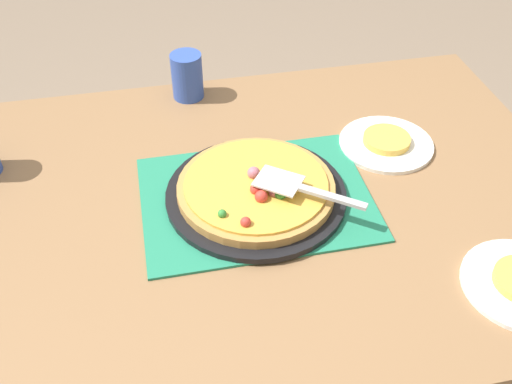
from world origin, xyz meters
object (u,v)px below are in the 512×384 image
pizza (256,188)px  served_slice_left (387,140)px  cup_far (187,76)px  plate_near_left (386,144)px  pizza_pan (256,194)px  pizza_server (300,188)px

pizza → served_slice_left: pizza is taller
pizza → cup_far: size_ratio=2.75×
served_slice_left → plate_near_left: bearing=0.0°
plate_near_left → pizza_pan: bearing=-160.2°
served_slice_left → pizza_server: pizza_server is taller
pizza → pizza_server: bearing=-36.1°
pizza → pizza_server: 0.10m
cup_far → pizza_server: 0.52m
pizza_pan → pizza: size_ratio=1.15×
pizza → plate_near_left: bearing=20.0°
plate_near_left → pizza_server: pizza_server is taller
served_slice_left → cup_far: cup_far is taller
plate_near_left → cup_far: bearing=144.1°
cup_far → pizza_server: cup_far is taller
pizza_pan → served_slice_left: served_slice_left is taller
cup_far → pizza_server: (0.17, -0.49, 0.01)m
served_slice_left → pizza_server: bearing=-145.2°
plate_near_left → served_slice_left: (0.00, 0.00, 0.01)m
plate_near_left → cup_far: 0.53m
pizza → cup_far: (-0.09, 0.43, 0.03)m
pizza_pan → pizza: 0.02m
pizza_server → served_slice_left: bearing=34.8°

